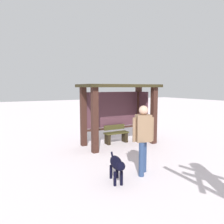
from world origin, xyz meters
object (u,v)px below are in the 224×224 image
Objects in this scene: bus_shelter at (119,102)px; person_walking at (143,134)px; bench_left_inside at (116,135)px; dog at (117,164)px.

person_walking is at bearing -109.50° from bus_shelter.
bench_left_inside is 1.03× the size of dog.
person_walking is at bearing -107.64° from bench_left_inside.
bus_shelter is at bearing 58.24° from dog.
bench_left_inside reaches higher than dog.
bench_left_inside is 3.32m from person_walking.
bus_shelter reaches higher than bench_left_inside.
bus_shelter is 3.14× the size of dog.
bus_shelter is at bearing -60.29° from bench_left_inside.
bus_shelter is 3.04× the size of bench_left_inside.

